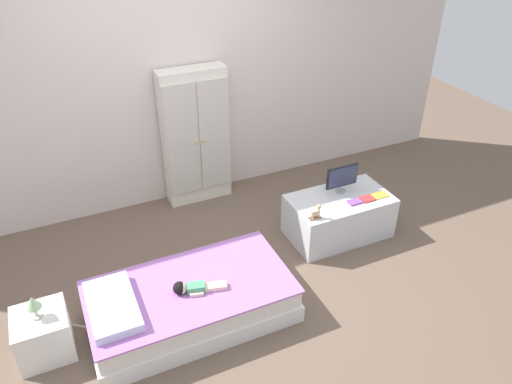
% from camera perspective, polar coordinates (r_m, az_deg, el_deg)
% --- Properties ---
extents(ground_plane, '(10.00, 10.00, 0.02)m').
position_cam_1_polar(ground_plane, '(4.18, -2.06, -10.80)').
color(ground_plane, brown).
extents(back_wall, '(6.40, 0.05, 2.70)m').
position_cam_1_polar(back_wall, '(4.79, -9.95, 13.70)').
color(back_wall, silver).
rests_on(back_wall, ground_plane).
extents(bed, '(1.52, 0.81, 0.31)m').
position_cam_1_polar(bed, '(3.85, -7.53, -12.44)').
color(bed, white).
rests_on(bed, ground_plane).
extents(pillow, '(0.32, 0.58, 0.07)m').
position_cam_1_polar(pillow, '(3.66, -16.27, -12.53)').
color(pillow, silver).
rests_on(pillow, bed).
extents(doll, '(0.39, 0.17, 0.10)m').
position_cam_1_polar(doll, '(3.67, -7.66, -10.91)').
color(doll, '#4CA375').
rests_on(doll, bed).
extents(nightstand, '(0.36, 0.36, 0.35)m').
position_cam_1_polar(nightstand, '(3.87, -23.36, -14.86)').
color(nightstand, white).
rests_on(nightstand, ground_plane).
extents(table_lamp, '(0.10, 0.10, 0.18)m').
position_cam_1_polar(table_lamp, '(3.67, -24.37, -11.65)').
color(table_lamp, '#B7B2AD').
rests_on(table_lamp, nightstand).
extents(wardrobe, '(0.65, 0.24, 1.39)m').
position_cam_1_polar(wardrobe, '(4.93, -6.98, 6.32)').
color(wardrobe, white).
rests_on(wardrobe, ground_plane).
extents(tv_stand, '(0.93, 0.54, 0.40)m').
position_cam_1_polar(tv_stand, '(4.66, 9.52, -2.75)').
color(tv_stand, silver).
rests_on(tv_stand, ground_plane).
extents(tv_monitor, '(0.32, 0.10, 0.27)m').
position_cam_1_polar(tv_monitor, '(4.56, 9.92, 1.73)').
color(tv_monitor, '#99999E').
rests_on(tv_monitor, tv_stand).
extents(rocking_horse_toy, '(0.11, 0.04, 0.13)m').
position_cam_1_polar(rocking_horse_toy, '(4.21, 6.97, -2.30)').
color(rocking_horse_toy, '#8E6642').
rests_on(rocking_horse_toy, tv_stand).
extents(book_purple, '(0.13, 0.08, 0.02)m').
position_cam_1_polar(book_purple, '(4.49, 11.33, -1.14)').
color(book_purple, '#8E51B2').
rests_on(book_purple, tv_stand).
extents(book_red, '(0.12, 0.10, 0.01)m').
position_cam_1_polar(book_red, '(4.57, 12.75, -0.75)').
color(book_red, '#CC3838').
rests_on(book_red, tv_stand).
extents(book_yellow, '(0.15, 0.09, 0.01)m').
position_cam_1_polar(book_yellow, '(4.64, 14.10, -0.38)').
color(book_yellow, gold).
rests_on(book_yellow, tv_stand).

